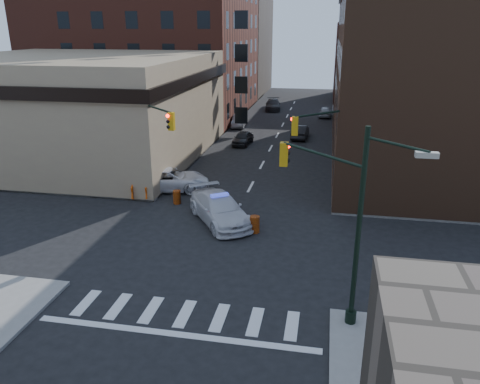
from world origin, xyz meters
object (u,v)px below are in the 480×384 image
at_px(pedestrian_a, 117,177).
at_px(barrel_road, 255,224).
at_px(police_car, 220,209).
at_px(pickup, 169,179).
at_px(parked_car_wnear, 243,138).
at_px(parked_car_enear, 300,132).
at_px(parked_car_wfar, 239,121).
at_px(barricade_nw_a, 140,192).
at_px(barricade_se_a, 393,308).
at_px(barrel_bank, 177,197).
at_px(pedestrian_b, 87,177).

bearing_deg(pedestrian_a, barrel_road, -24.70).
relative_size(police_car, pickup, 1.01).
height_order(parked_car_wnear, parked_car_enear, parked_car_enear).
bearing_deg(barrel_road, pickup, 139.61).
distance_m(parked_car_wnear, parked_car_wfar, 9.03).
distance_m(parked_car_enear, barricade_nw_a, 23.30).
relative_size(parked_car_wfar, parked_car_enear, 0.98).
xyz_separation_m(barricade_se_a, barricade_nw_a, (-15.52, 11.40, 0.01)).
bearing_deg(pedestrian_a, parked_car_wnear, 68.96).
xyz_separation_m(parked_car_wfar, barrel_road, (6.63, -29.94, -0.19)).
distance_m(parked_car_enear, barrel_bank, 22.43).
xyz_separation_m(barrel_bank, barricade_se_a, (12.85, -11.30, 0.17)).
bearing_deg(pedestrian_b, barricade_se_a, -26.99).
distance_m(pickup, barrel_bank, 2.99).
distance_m(barrel_road, barricade_se_a, 10.29).
bearing_deg(pedestrian_b, parked_car_wnear, 67.35).
bearing_deg(parked_car_wfar, barricade_nw_a, -97.68).
xyz_separation_m(pickup, barricade_se_a, (14.30, -13.90, -0.18)).
height_order(police_car, barrel_bank, police_car).
xyz_separation_m(parked_car_wnear, barricade_se_a, (11.50, -28.76, -0.03)).
height_order(pickup, parked_car_enear, pickup).
xyz_separation_m(pickup, pedestrian_b, (-5.70, -1.50, 0.31)).
relative_size(pedestrian_b, barricade_se_a, 1.51).
xyz_separation_m(pedestrian_b, barrel_road, (13.09, -4.79, -0.62)).
distance_m(barrel_bank, barricade_nw_a, 2.67).
xyz_separation_m(police_car, pickup, (-5.02, 5.12, -0.04)).
xyz_separation_m(parked_car_enear, pedestrian_b, (-14.06, -20.24, 0.41)).
height_order(pickup, barricade_se_a, pickup).
bearing_deg(barricade_nw_a, parked_car_wnear, 69.53).
height_order(pedestrian_b, barricade_se_a, pedestrian_b).
xyz_separation_m(police_car, parked_car_wfar, (-4.27, 28.78, -0.16)).
height_order(pedestrian_a, barrel_road, pedestrian_a).
height_order(parked_car_wnear, pedestrian_a, pedestrian_a).
height_order(parked_car_enear, barrel_bank, parked_car_enear).
height_order(barrel_road, barricade_se_a, barricade_se_a).
bearing_deg(barrel_road, parked_car_wnear, 102.22).
bearing_deg(pedestrian_a, parked_car_wfar, 80.60).
height_order(pedestrian_b, barricade_nw_a, pedestrian_b).
height_order(parked_car_wnear, barricade_se_a, parked_car_wnear).
xyz_separation_m(police_car, parked_car_enear, (3.34, 23.87, -0.14)).
bearing_deg(barricade_nw_a, barrel_bank, -9.58).
bearing_deg(barrel_road, barricade_nw_a, 156.23).
height_order(parked_car_wnear, barrel_bank, parked_car_wnear).
xyz_separation_m(parked_car_wnear, barrel_road, (4.58, -21.15, -0.16)).
bearing_deg(police_car, barrel_bank, 110.00).
height_order(pickup, parked_car_wnear, pickup).
bearing_deg(barricade_se_a, parked_car_wfar, 8.65).
xyz_separation_m(pedestrian_b, barricade_se_a, (20.00, -12.40, -0.49)).
height_order(police_car, barricade_nw_a, police_car).
bearing_deg(barricade_nw_a, pedestrian_b, 160.00).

